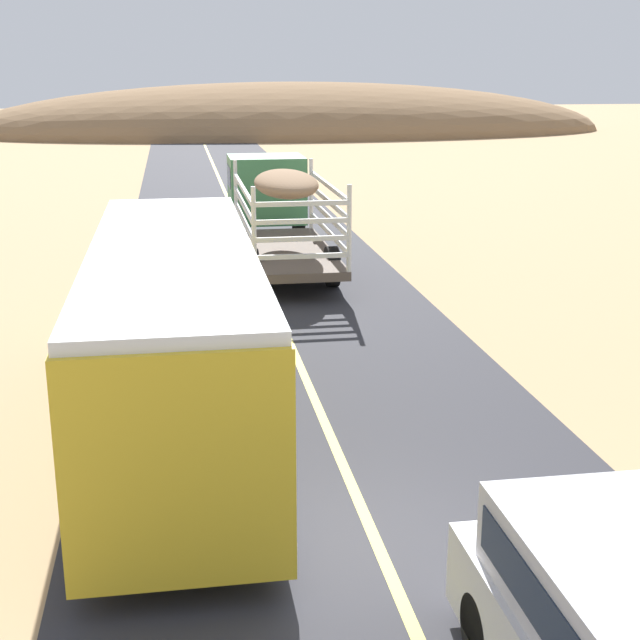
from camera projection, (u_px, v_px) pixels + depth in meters
name	position (u px, v px, depth m)	size (l,w,h in m)	color
ground_plane	(374.00, 539.00, 11.51)	(240.00, 240.00, 0.00)	tan
road_surface	(374.00, 539.00, 11.51)	(8.00, 120.00, 0.02)	#2D2D33
road_centre_line	(374.00, 538.00, 11.50)	(0.16, 117.60, 0.00)	#D8CC4C
livestock_truck	(274.00, 199.00, 28.18)	(2.53, 9.70, 3.02)	#3F7F4C
bus	(176.00, 337.00, 14.12)	(2.54, 10.00, 3.21)	gold
car_far	(255.00, 194.00, 37.16)	(1.80, 4.40, 1.46)	black
distant_hill	(292.00, 132.00, 79.52)	(56.94, 22.26, 8.77)	olive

